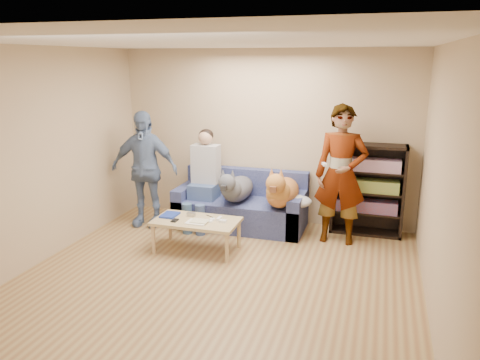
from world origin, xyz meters
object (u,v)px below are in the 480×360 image
(dog_gray, at_px, (236,188))
(person_standing_right, at_px, (341,175))
(person_standing_left, at_px, (144,169))
(camera_silver, at_px, (191,214))
(notebook_blue, at_px, (170,215))
(person_seated, at_px, (204,175))
(coffee_table, at_px, (196,223))
(sofa, at_px, (242,208))
(dog_tan, at_px, (281,191))
(bookshelf, at_px, (368,187))

(dog_gray, bearing_deg, person_standing_right, -1.17)
(person_standing_left, bearing_deg, camera_silver, -37.43)
(notebook_blue, height_order, dog_gray, dog_gray)
(notebook_blue, height_order, camera_silver, camera_silver)
(person_standing_left, distance_m, person_seated, 0.89)
(coffee_table, bearing_deg, person_seated, 105.52)
(dog_gray, relative_size, coffee_table, 1.13)
(person_standing_right, bearing_deg, camera_silver, -159.20)
(person_standing_right, relative_size, camera_silver, 17.12)
(sofa, xyz_separation_m, dog_gray, (-0.03, -0.18, 0.35))
(sofa, relative_size, coffee_table, 1.73)
(person_standing_right, distance_m, camera_silver, 2.06)
(person_standing_right, height_order, notebook_blue, person_standing_right)
(dog_tan, bearing_deg, camera_silver, -144.50)
(notebook_blue, relative_size, person_seated, 0.18)
(coffee_table, bearing_deg, sofa, 75.23)
(person_standing_left, xyz_separation_m, notebook_blue, (0.71, -0.66, -0.43))
(person_standing_left, relative_size, camera_silver, 15.69)
(dog_gray, xyz_separation_m, coffee_table, (-0.25, -0.90, -0.25))
(sofa, distance_m, person_seated, 0.75)
(bookshelf, bearing_deg, person_seated, -171.28)
(bookshelf, bearing_deg, notebook_blue, -152.99)
(person_standing_right, relative_size, dog_gray, 1.52)
(person_seated, distance_m, coffee_table, 1.07)
(camera_silver, distance_m, person_seated, 0.91)
(dog_tan, relative_size, bookshelf, 0.91)
(person_standing_right, relative_size, person_seated, 1.28)
(notebook_blue, height_order, bookshelf, bookshelf)
(person_seated, bearing_deg, bookshelf, 8.72)
(person_standing_right, relative_size, sofa, 0.99)
(person_standing_left, relative_size, notebook_blue, 6.64)
(person_seated, xyz_separation_m, dog_gray, (0.52, -0.05, -0.14))
(person_seated, height_order, dog_gray, person_seated)
(camera_silver, bearing_deg, person_standing_right, 22.10)
(dog_gray, xyz_separation_m, bookshelf, (1.83, 0.41, 0.05))
(person_standing_left, bearing_deg, person_seated, 9.54)
(camera_silver, relative_size, dog_gray, 0.09)
(dog_gray, bearing_deg, person_seated, 174.14)
(notebook_blue, xyz_separation_m, person_seated, (0.13, 0.91, 0.34))
(dog_tan, relative_size, coffee_table, 1.07)
(camera_silver, bearing_deg, bookshelf, 28.49)
(camera_silver, height_order, sofa, sofa)
(sofa, relative_size, bookshelf, 1.46)
(person_seated, height_order, coffee_table, person_seated)
(person_standing_left, distance_m, sofa, 1.56)
(camera_silver, height_order, coffee_table, camera_silver)
(person_standing_right, height_order, dog_gray, person_standing_right)
(person_standing_left, xyz_separation_m, coffee_table, (1.11, -0.71, -0.49))
(person_standing_right, xyz_separation_m, person_seated, (-2.00, 0.08, -0.17))
(notebook_blue, relative_size, dog_tan, 0.22)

